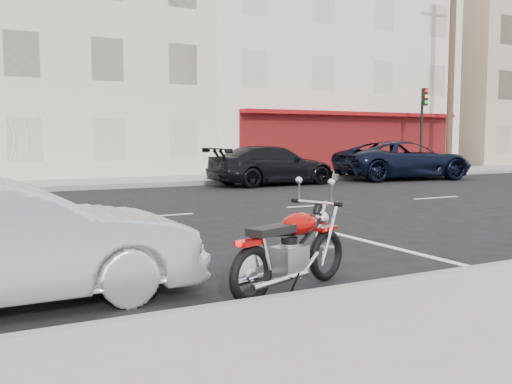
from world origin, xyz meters
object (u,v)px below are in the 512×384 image
at_px(traffic_light, 423,119).
at_px(motorcycle, 327,244).
at_px(suv_far, 404,160).
at_px(car_far, 272,165).
at_px(fire_hydrant, 394,163).
at_px(utility_pole, 451,74).

xyz_separation_m(traffic_light, motorcycle, (-15.50, -14.54, -2.13)).
distance_m(traffic_light, suv_far, 4.46).
distance_m(motorcycle, car_far, 13.67).
relative_size(traffic_light, fire_hydrant, 5.28).
xyz_separation_m(utility_pole, traffic_light, (-2.00, -0.27, -2.18)).
relative_size(utility_pole, car_far, 1.89).
bearing_deg(utility_pole, suv_far, -153.26).
bearing_deg(traffic_light, motorcycle, -136.83).
bearing_deg(motorcycle, car_far, 42.64).
bearing_deg(suv_far, car_far, 97.26).
height_order(traffic_light, fire_hydrant, traffic_light).
height_order(utility_pole, suv_far, utility_pole).
distance_m(fire_hydrant, car_far, 8.21).
xyz_separation_m(suv_far, car_far, (-6.01, 0.06, -0.08)).
distance_m(suv_far, car_far, 6.01).
bearing_deg(utility_pole, motorcycle, -139.77).
relative_size(fire_hydrant, suv_far, 0.13).
relative_size(traffic_light, motorcycle, 2.13).
bearing_deg(traffic_light, fire_hydrant, 173.64).
distance_m(traffic_light, fire_hydrant, 2.53).
bearing_deg(car_far, fire_hydrant, -75.78).
bearing_deg(suv_far, fire_hydrant, -27.21).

